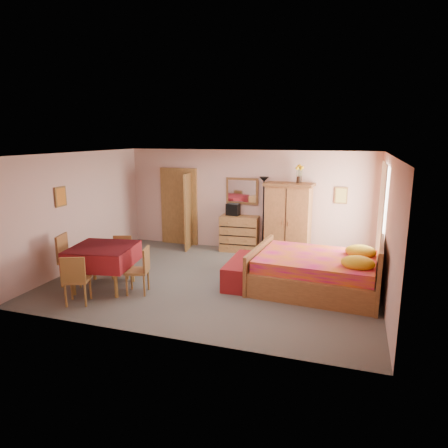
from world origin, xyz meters
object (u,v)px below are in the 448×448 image
(wall_mirror, at_px, (242,191))
(sunflower_vase, at_px, (299,174))
(chair_south, at_px, (77,279))
(wardrobe, at_px, (288,220))
(chair_west, at_px, (73,260))
(chest_of_drawers, at_px, (240,234))
(floor_lamp, at_px, (263,215))
(chair_north, at_px, (121,257))
(bench, at_px, (243,271))
(dining_table, at_px, (104,267))
(chair_east, at_px, (137,270))
(bed, at_px, (316,262))
(stereo, at_px, (233,209))

(wall_mirror, distance_m, sunflower_vase, 1.58)
(chair_south, bearing_deg, wardrobe, 30.73)
(chair_west, bearing_deg, chest_of_drawers, 127.96)
(floor_lamp, distance_m, sunflower_vase, 1.40)
(wall_mirror, bearing_deg, wardrobe, -11.00)
(chair_north, bearing_deg, floor_lamp, -149.52)
(bench, xyz_separation_m, dining_table, (-2.52, -1.15, 0.19))
(bench, bearing_deg, sunflower_vase, 69.97)
(chair_south, bearing_deg, chest_of_drawers, 44.25)
(chair_north, distance_m, chair_east, 1.04)
(dining_table, xyz_separation_m, chair_south, (-0.02, -0.78, 0.03))
(bed, relative_size, chair_west, 2.34)
(wardrobe, xyz_separation_m, dining_table, (-3.08, -3.25, -0.49))
(dining_table, bearing_deg, chair_south, -91.18)
(floor_lamp, bearing_deg, dining_table, -125.27)
(wall_mirror, relative_size, wardrobe, 0.47)
(sunflower_vase, distance_m, chair_south, 5.50)
(stereo, relative_size, floor_lamp, 0.17)
(bench, bearing_deg, chest_of_drawers, 107.68)
(sunflower_vase, height_order, chair_south, sunflower_vase)
(chair_south, relative_size, chair_east, 1.02)
(chair_south, bearing_deg, floor_lamp, 38.18)
(sunflower_vase, relative_size, chair_east, 0.49)
(bench, bearing_deg, bed, 3.15)
(chest_of_drawers, bearing_deg, sunflower_vase, -4.59)
(chest_of_drawers, height_order, chair_east, chest_of_drawers)
(wall_mirror, distance_m, stereo, 0.53)
(chest_of_drawers, bearing_deg, chair_east, -111.15)
(bench, xyz_separation_m, chair_north, (-2.55, -0.49, 0.19))
(chair_north, bearing_deg, sunflower_vase, -159.46)
(wardrobe, bearing_deg, chair_north, -135.75)
(dining_table, relative_size, chair_west, 1.13)
(chair_south, bearing_deg, chair_west, 109.86)
(floor_lamp, distance_m, chair_north, 3.73)
(wall_mirror, distance_m, chair_south, 4.82)
(bed, xyz_separation_m, chair_west, (-4.67, -1.24, -0.04))
(chair_north, bearing_deg, wardrobe, -158.18)
(wardrobe, height_order, chair_west, wardrobe)
(wardrobe, distance_m, chair_south, 5.10)
(bed, relative_size, bench, 1.67)
(chest_of_drawers, height_order, stereo, stereo)
(wall_mirror, height_order, wardrobe, wall_mirror)
(stereo, xyz_separation_m, chair_north, (-1.65, -2.73, -0.65))
(dining_table, bearing_deg, wall_mirror, 62.83)
(sunflower_vase, height_order, chair_east, sunflower_vase)
(chair_west, bearing_deg, sunflower_vase, 114.62)
(bench, distance_m, dining_table, 2.77)
(sunflower_vase, bearing_deg, chest_of_drawers, 178.92)
(wardrobe, xyz_separation_m, sunflower_vase, (0.22, 0.06, 1.14))
(wall_mirror, distance_m, chair_east, 3.88)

